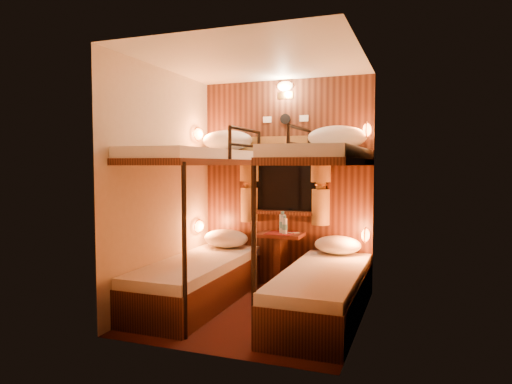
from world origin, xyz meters
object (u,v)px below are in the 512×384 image
at_px(table, 281,254).
at_px(bottle_left, 282,224).
at_px(bunk_right, 323,258).
at_px(bottle_right, 285,226).
at_px(bunk_left, 198,249).

distance_m(table, bottle_left, 0.34).
bearing_deg(table, bunk_right, -50.33).
relative_size(table, bottle_right, 3.14).
height_order(table, bottle_right, bottle_right).
xyz_separation_m(bunk_right, bottle_left, (-0.63, 0.77, 0.20)).
bearing_deg(bottle_left, table, 162.08).
xyz_separation_m(bunk_right, table, (-0.65, 0.78, -0.14)).
distance_m(bunk_right, table, 1.02).
height_order(bottle_left, bottle_right, bottle_left).
distance_m(bottle_left, bottle_right, 0.07).
bearing_deg(bunk_left, bottle_right, 45.47).
bearing_deg(bottle_left, bunk_right, -51.06).
height_order(bunk_left, bunk_right, same).
bearing_deg(bunk_right, bottle_left, 128.94).
height_order(bunk_right, bottle_left, bunk_right).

